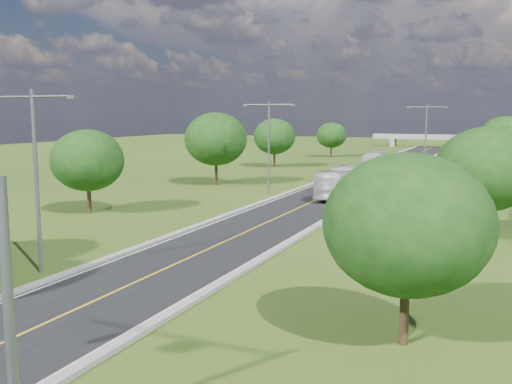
{
  "coord_description": "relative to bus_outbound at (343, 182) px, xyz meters",
  "views": [
    {
      "loc": [
        17.18,
        -11.24,
        8.76
      ],
      "look_at": [
        0.62,
        26.51,
        3.0
      ],
      "focal_mm": 40.0,
      "sensor_mm": 36.0,
      "label": 1
    }
  ],
  "objects": [
    {
      "name": "ground",
      "position": [
        -1.87,
        13.91,
        -1.62
      ],
      "size": [
        260.0,
        260.0,
        0.0
      ],
      "primitive_type": "plane",
      "color": "#2F4C15",
      "rests_on": "ground"
    },
    {
      "name": "road",
      "position": [
        -1.87,
        19.91,
        -1.59
      ],
      "size": [
        8.0,
        150.0,
        0.06
      ],
      "primitive_type": "cube",
      "color": "black",
      "rests_on": "ground"
    },
    {
      "name": "curb_left",
      "position": [
        -6.12,
        19.91,
        -1.51
      ],
      "size": [
        0.5,
        150.0,
        0.22
      ],
      "primitive_type": "cube",
      "color": "gray",
      "rests_on": "ground"
    },
    {
      "name": "curb_right",
      "position": [
        2.38,
        19.91,
        -1.51
      ],
      "size": [
        0.5,
        150.0,
        0.22
      ],
      "primitive_type": "cube",
      "color": "gray",
      "rests_on": "ground"
    },
    {
      "name": "speed_limit_sign",
      "position": [
        3.33,
        -8.11,
        -0.01
      ],
      "size": [
        0.55,
        0.09,
        2.4
      ],
      "color": "slate",
      "rests_on": "ground"
    },
    {
      "name": "overpass",
      "position": [
        -1.87,
        93.91,
        0.8
      ],
      "size": [
        30.0,
        3.0,
        3.2
      ],
      "color": "gray",
      "rests_on": "ground"
    },
    {
      "name": "streetlight_near_left",
      "position": [
        -7.87,
        -34.09,
        4.33
      ],
      "size": [
        5.9,
        0.25,
        10.0
      ],
      "color": "slate",
      "rests_on": "ground"
    },
    {
      "name": "streetlight_mid_left",
      "position": [
        -7.87,
        -1.09,
        4.33
      ],
      "size": [
        5.9,
        0.25,
        10.0
      ],
      "color": "slate",
      "rests_on": "ground"
    },
    {
      "name": "streetlight_far_right",
      "position": [
        4.13,
        31.91,
        4.33
      ],
      "size": [
        5.9,
        0.25,
        10.0
      ],
      "color": "slate",
      "rests_on": "ground"
    },
    {
      "name": "tree_lb",
      "position": [
        -17.87,
        -18.09,
        3.03
      ],
      "size": [
        6.3,
        6.3,
        7.33
      ],
      "color": "black",
      "rests_on": "ground"
    },
    {
      "name": "tree_lc",
      "position": [
        -16.87,
        3.91,
        3.96
      ],
      "size": [
        7.56,
        7.56,
        8.79
      ],
      "color": "black",
      "rests_on": "ground"
    },
    {
      "name": "tree_ld",
      "position": [
        -18.87,
        27.91,
        3.34
      ],
      "size": [
        6.72,
        6.72,
        7.82
      ],
      "color": "black",
      "rests_on": "ground"
    },
    {
      "name": "tree_le",
      "position": [
        -16.37,
        51.91,
        2.72
      ],
      "size": [
        5.88,
        5.88,
        6.84
      ],
      "color": "black",
      "rests_on": "ground"
    },
    {
      "name": "tree_ra",
      "position": [
        12.13,
        -36.09,
        3.03
      ],
      "size": [
        6.3,
        6.3,
        7.33
      ],
      "color": "black",
      "rests_on": "ground"
    },
    {
      "name": "tree_rb",
      "position": [
        14.13,
        -16.09,
        3.34
      ],
      "size": [
        6.72,
        6.72,
        7.82
      ],
      "color": "black",
      "rests_on": "ground"
    },
    {
      "name": "tree_rc",
      "position": [
        13.13,
        5.91,
        2.72
      ],
      "size": [
        5.88,
        5.88,
        6.84
      ],
      "color": "black",
      "rests_on": "ground"
    },
    {
      "name": "tree_rd",
      "position": [
        15.13,
        29.91,
        3.65
      ],
      "size": [
        7.14,
        7.14,
        8.3
      ],
      "color": "black",
      "rests_on": "ground"
    },
    {
      "name": "tree_re",
      "position": [
        12.63,
        53.91,
        2.41
      ],
      "size": [
        5.46,
        5.46,
        6.35
      ],
      "color": "black",
      "rests_on": "ground"
    },
    {
      "name": "tree_rf",
      "position": [
        16.13,
        73.91,
        3.03
      ],
      "size": [
        6.3,
        6.3,
        7.33
      ],
      "color": "black",
      "rests_on": "ground"
    },
    {
      "name": "bus_outbound",
      "position": [
        0.0,
        0.0,
        0.0
      ],
      "size": [
        2.89,
        11.23,
        3.11
      ],
      "primitive_type": "imported",
      "rotation": [
        0.0,
        0.0,
        3.12
      ],
      "color": "silver",
      "rests_on": "road"
    },
    {
      "name": "bus_inbound",
      "position": [
        -2.67,
        28.15,
        -0.15
      ],
      "size": [
        2.94,
        10.21,
        2.81
      ],
      "primitive_type": "imported",
      "rotation": [
        0.0,
        0.0,
        0.06
      ],
      "color": "silver",
      "rests_on": "road"
    }
  ]
}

